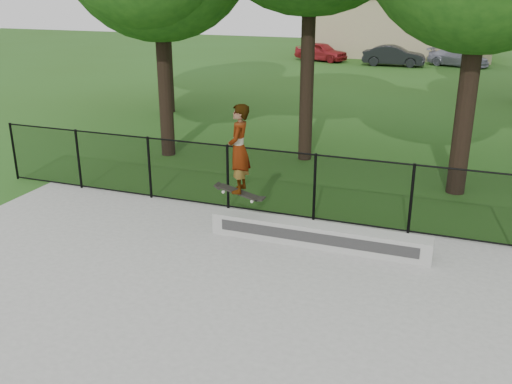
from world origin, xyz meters
TOP-DOWN VIEW (x-y plane):
  - grind_ledge at (0.40, 4.70)m, footprint 4.32×0.40m
  - car_a at (-6.78, 33.09)m, footprint 3.89×2.55m
  - car_b at (-1.84, 32.25)m, footprint 3.49×1.39m
  - car_c at (1.99, 33.49)m, footprint 3.76×2.55m
  - skater_airborne at (-1.15, 4.51)m, footprint 0.83×0.69m
  - chainlink_fence at (0.00, 5.90)m, footprint 16.06×0.06m
  - distant_building at (-2.00, 38.00)m, footprint 12.40×6.40m

SIDE VIEW (x-z plane):
  - grind_ledge at x=0.40m, z-range 0.06..0.49m
  - car_c at x=1.99m, z-range 0.00..1.09m
  - car_a at x=-6.78m, z-range 0.00..1.24m
  - car_b at x=-1.84m, z-range 0.00..1.26m
  - chainlink_fence at x=0.00m, z-range 0.06..1.56m
  - skater_airborne at x=-1.15m, z-range 0.93..2.83m
  - distant_building at x=-2.00m, z-range 0.01..4.31m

